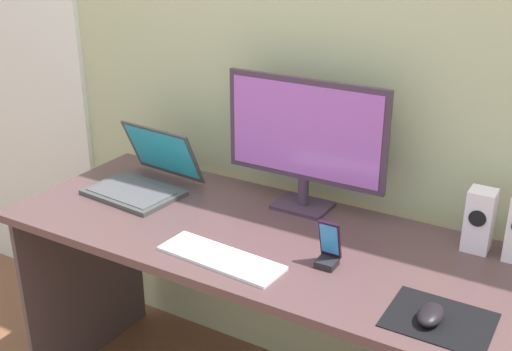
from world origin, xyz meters
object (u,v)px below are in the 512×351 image
Objects in this scene: keyboard_external at (220,258)px; phone_in_dock at (328,250)px; speaker_near_monitor at (479,220)px; laptop at (143,178)px; monitor at (305,137)px; mouse at (431,315)px.

phone_in_dock reaches higher than keyboard_external.
speaker_near_monitor reaches higher than keyboard_external.
laptop is (-1.11, -0.16, -0.05)m from speaker_near_monitor.
laptop is at bearing -163.93° from monitor.
laptop is 0.57m from keyboard_external.
speaker_near_monitor is 1.12m from laptop.
phone_in_dock is (-0.32, 0.12, 0.03)m from mouse.
monitor reaches higher than mouse.
speaker_near_monitor is 0.55× the size of laptop.
laptop is 0.92× the size of keyboard_external.
keyboard_external is at bearing -155.21° from phone_in_dock.
monitor is at bearing 143.01° from mouse.
speaker_near_monitor is 0.75m from keyboard_external.
monitor is 0.58m from speaker_near_monitor.
laptop reaches higher than phone_in_dock.
keyboard_external is at bearing -28.20° from laptop.
monitor is 4.03× the size of phone_in_dock.
speaker_near_monitor is 1.36× the size of phone_in_dock.
phone_in_dock is (0.23, -0.30, -0.20)m from monitor.
keyboard_external is (-0.61, -0.43, -0.09)m from speaker_near_monitor.
monitor is 0.49m from keyboard_external.
mouse is 0.73× the size of phone_in_dock.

